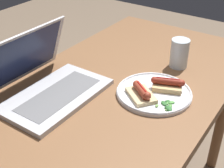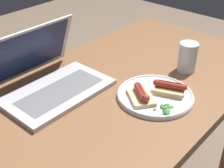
% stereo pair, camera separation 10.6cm
% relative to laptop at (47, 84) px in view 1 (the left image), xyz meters
% --- Properties ---
extents(desk, '(1.44, 0.73, 0.75)m').
position_rel_laptop_xyz_m(desk, '(0.14, -0.17, -0.13)').
color(desk, brown).
rests_on(desk, ground_plane).
extents(laptop, '(0.38, 0.30, 0.22)m').
position_rel_laptop_xyz_m(laptop, '(0.00, 0.00, 0.00)').
color(laptop, '#B7B7BC').
rests_on(laptop, desk).
extents(plate, '(0.27, 0.27, 0.02)m').
position_rel_laptop_xyz_m(plate, '(0.21, -0.32, -0.03)').
color(plate, silver).
rests_on(plate, desk).
extents(sausage_toast_left, '(0.10, 0.12, 0.05)m').
position_rel_laptop_xyz_m(sausage_toast_left, '(0.25, -0.34, -0.01)').
color(sausage_toast_left, tan).
rests_on(sausage_toast_left, plate).
extents(sausage_toast_middle, '(0.13, 0.13, 0.04)m').
position_rel_laptop_xyz_m(sausage_toast_middle, '(0.16, -0.29, -0.01)').
color(sausage_toast_middle, '#D6B784').
rests_on(sausage_toast_middle, plate).
extents(salad_pile, '(0.07, 0.06, 0.01)m').
position_rel_laptop_xyz_m(salad_pile, '(0.16, -0.39, -0.03)').
color(salad_pile, '#2D662D').
rests_on(salad_pile, plate).
extents(drinking_glass, '(0.07, 0.07, 0.12)m').
position_rel_laptop_xyz_m(drinking_glass, '(0.45, -0.30, 0.02)').
color(drinking_glass, silver).
rests_on(drinking_glass, desk).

